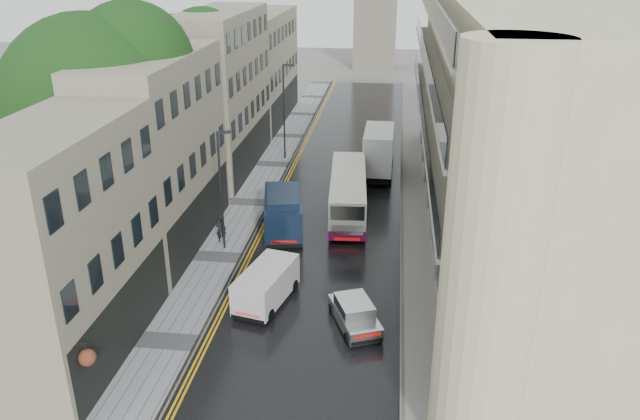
% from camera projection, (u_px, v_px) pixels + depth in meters
% --- Properties ---
extents(road, '(9.00, 85.00, 0.02)m').
position_uv_depth(road, '(335.00, 207.00, 42.45)').
color(road, black).
rests_on(road, ground).
extents(left_sidewalk, '(2.70, 85.00, 0.12)m').
position_uv_depth(left_sidewalk, '(251.00, 203.00, 43.07)').
color(left_sidewalk, gray).
rests_on(left_sidewalk, ground).
extents(right_sidewalk, '(1.80, 85.00, 0.12)m').
position_uv_depth(right_sidewalk, '(415.00, 210.00, 41.84)').
color(right_sidewalk, slate).
rests_on(right_sidewalk, ground).
extents(old_shop_row, '(4.50, 56.00, 12.00)m').
position_uv_depth(old_shop_row, '(204.00, 108.00, 43.44)').
color(old_shop_row, gray).
rests_on(old_shop_row, ground).
extents(modern_block, '(8.00, 40.00, 14.00)m').
position_uv_depth(modern_block, '(505.00, 117.00, 37.22)').
color(modern_block, beige).
rests_on(modern_block, ground).
extents(tree_near, '(10.56, 10.56, 13.89)m').
position_uv_depth(tree_near, '(97.00, 133.00, 34.27)').
color(tree_near, black).
rests_on(tree_near, ground).
extents(tree_far, '(9.24, 9.24, 12.46)m').
position_uv_depth(tree_far, '(180.00, 95.00, 46.40)').
color(tree_far, black).
rests_on(tree_far, ground).
extents(cream_bus, '(2.90, 9.98, 2.69)m').
position_uv_depth(cream_bus, '(331.00, 210.00, 38.60)').
color(cream_bus, white).
rests_on(cream_bus, road).
extents(white_lorry, '(2.20, 7.17, 3.76)m').
position_uv_depth(white_lorry, '(365.00, 157.00, 46.54)').
color(white_lorry, white).
rests_on(white_lorry, road).
extents(silver_hatchback, '(2.81, 3.93, 1.35)m').
position_uv_depth(silver_hatchback, '(348.00, 330.00, 27.62)').
color(silver_hatchback, '#A7A8AC').
rests_on(silver_hatchback, road).
extents(white_van, '(2.76, 4.57, 1.93)m').
position_uv_depth(white_van, '(237.00, 297.00, 29.70)').
color(white_van, silver).
rests_on(white_van, road).
extents(navy_van, '(3.20, 5.84, 2.82)m').
position_uv_depth(navy_van, '(266.00, 224.00, 36.48)').
color(navy_van, black).
rests_on(navy_van, road).
extents(pedestrian, '(0.67, 0.53, 1.63)m').
position_uv_depth(pedestrian, '(221.00, 229.00, 36.95)').
color(pedestrian, black).
rests_on(pedestrian, left_sidewalk).
extents(lamp_post_near, '(0.80, 0.46, 6.99)m').
position_uv_depth(lamp_post_near, '(221.00, 192.00, 35.16)').
color(lamp_post_near, black).
rests_on(lamp_post_near, left_sidewalk).
extents(lamp_post_far, '(0.89, 0.33, 7.71)m').
position_uv_depth(lamp_post_far, '(284.00, 113.00, 50.58)').
color(lamp_post_far, black).
rests_on(lamp_post_far, left_sidewalk).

